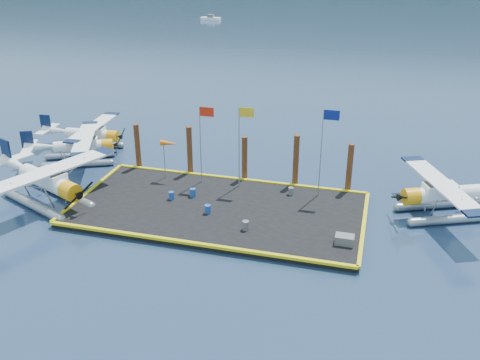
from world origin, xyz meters
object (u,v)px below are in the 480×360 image
at_px(crate, 345,240).
at_px(piling_3, 296,162).
at_px(piling_2, 245,160).
at_px(drum_4, 291,191).
at_px(flagpole_blue, 325,140).
at_px(flagpole_red, 203,133).
at_px(flagpole_yellow, 242,135).
at_px(drum_0, 171,195).
at_px(seaplane_b, 82,148).
at_px(seaplane_a, 48,184).
at_px(drum_3, 208,209).
at_px(seaplane_d, 444,197).
at_px(piling_0, 138,148).
at_px(windsock, 169,144).
at_px(piling_1, 190,152).
at_px(drum_5, 193,192).
at_px(piling_4, 349,170).
at_px(seaplane_c, 91,136).
at_px(drum_1, 246,225).

xyz_separation_m(crate, piling_3, (-4.47, 7.97, 1.46)).
bearing_deg(piling_2, drum_4, -26.38).
xyz_separation_m(drum_4, flagpole_blue, (2.15, 0.41, 4.01)).
height_order(flagpole_red, flagpole_yellow, flagpole_yellow).
height_order(drum_0, flagpole_yellow, flagpole_yellow).
bearing_deg(piling_3, seaplane_b, 179.08).
bearing_deg(seaplane_a, crate, 111.91).
distance_m(flagpole_red, piling_3, 7.33).
xyz_separation_m(flagpole_red, piling_2, (2.79, 1.60, -2.50)).
bearing_deg(drum_4, drum_3, -138.57).
height_order(seaplane_d, piling_0, piling_0).
height_order(crate, flagpole_yellow, flagpole_yellow).
bearing_deg(seaplane_d, windsock, 65.74).
distance_m(flagpole_red, piling_1, 3.28).
height_order(drum_4, piling_2, piling_2).
xyz_separation_m(drum_0, piling_0, (-4.89, 5.02, 1.32)).
bearing_deg(piling_0, seaplane_d, -4.34).
relative_size(flagpole_blue, windsock, 2.08).
bearing_deg(crate, piling_3, 119.29).
distance_m(seaplane_b, drum_0, 11.56).
relative_size(drum_5, piling_3, 0.14).
relative_size(seaplane_a, piling_3, 2.40).
xyz_separation_m(piling_1, piling_3, (8.50, 0.00, 0.05)).
xyz_separation_m(seaplane_a, seaplane_b, (-1.88, 7.66, -0.31)).
distance_m(windsock, piling_1, 2.21).
distance_m(drum_4, piling_2, 4.68).
bearing_deg(piling_4, seaplane_b, 179.24).
height_order(drum_5, flagpole_red, flagpole_red).
relative_size(seaplane_a, drum_3, 17.21).
relative_size(seaplane_c, drum_5, 14.05).
xyz_separation_m(seaplane_b, piling_1, (9.86, -0.30, 0.77)).
distance_m(flagpole_yellow, piling_4, 8.35).
bearing_deg(drum_5, piling_4, 21.27).
relative_size(crate, piling_4, 0.29).
bearing_deg(piling_0, piling_2, 0.00).
xyz_separation_m(piling_0, piling_2, (9.00, 0.00, -0.10)).
relative_size(flagpole_blue, piling_4, 1.62).
height_order(seaplane_a, piling_4, piling_4).
xyz_separation_m(windsock, piling_0, (-3.47, 1.60, -1.23)).
xyz_separation_m(drum_1, piling_2, (-2.16, 7.89, 1.19)).
height_order(drum_1, piling_2, piling_2).
relative_size(flagpole_yellow, windsock, 1.99).
height_order(seaplane_c, drum_0, seaplane_c).
bearing_deg(flagpole_red, drum_0, -111.09).
relative_size(drum_4, piling_4, 0.14).
height_order(crate, windsock, windsock).
height_order(flagpole_red, windsock, flagpole_red).
distance_m(seaplane_a, seaplane_b, 7.89).
relative_size(drum_5, flagpole_red, 0.10).
bearing_deg(seaplane_a, flagpole_blue, 130.72).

